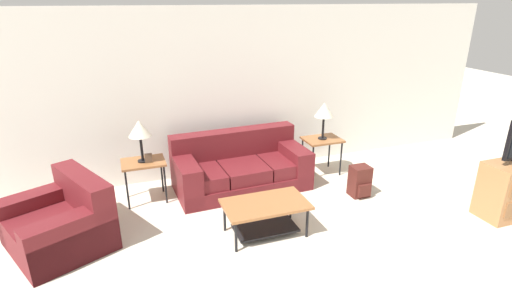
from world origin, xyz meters
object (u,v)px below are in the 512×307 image
Objects in this scene: armchair at (61,223)px; side_table_right at (322,142)px; table_lamp_left at (139,129)px; backpack at (360,181)px; side_table_left at (143,166)px; table_lamp_right at (324,111)px; couch at (240,169)px; coffee_table at (265,211)px.

side_table_right is (3.80, 0.80, 0.25)m from armchair.
table_lamp_left is (1.01, 0.80, 0.78)m from armchair.
armchair is at bearing 178.52° from backpack.
side_table_right is at bearing 11.94° from armchair.
side_table_left is 2.83m from table_lamp_right.
couch is at bearing -178.40° from table_lamp_right.
side_table_right is 0.97m from backpack.
coffee_table is at bearing -163.64° from backpack.
side_table_left is 1.01× the size of table_lamp_right.
armchair is 2.41× the size of table_lamp_right.
couch is 3.39× the size of table_lamp_right.
couch reaches higher than armchair.
side_table_left is 1.00× the size of side_table_right.
couch is at bearing 150.59° from backpack.
coffee_table is 1.72m from backpack.
side_table_right is at bearing -99.46° from table_lamp_right.
table_lamp_left is (0.00, 0.00, 0.53)m from side_table_left.
side_table_left is at bearing 38.40° from armchair.
table_lamp_left is at bearing 80.54° from side_table_left.
side_table_right is at bearing 42.60° from coffee_table.
side_table_right reaches higher than backpack.
couch reaches higher than side_table_right.
coffee_table is 2.22× the size of backpack.
armchair is 2.37× the size of side_table_right.
armchair is at bearing -168.06° from table_lamp_right.
armchair is 2.41× the size of table_lamp_left.
couch is 1.41× the size of armchair.
table_lamp_right is 1.24m from backpack.
table_lamp_left is at bearing 180.00° from table_lamp_right.
coffee_table is 1.90m from side_table_left.
side_table_right is (1.39, 0.04, 0.24)m from couch.
backpack is at bearing -17.18° from side_table_left.
armchair is 3.94m from backpack.
backpack is at bearing -81.15° from table_lamp_right.
couch is 2.52m from armchair.
couch is 3.39× the size of table_lamp_left.
armchair is at bearing -141.60° from table_lamp_left.
table_lamp_left reaches higher than coffee_table.
coffee_table is 2.18m from table_lamp_right.
backpack is (3.94, -0.10, -0.06)m from armchair.
armchair is (-2.40, -0.76, -0.01)m from couch.
couch reaches higher than backpack.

